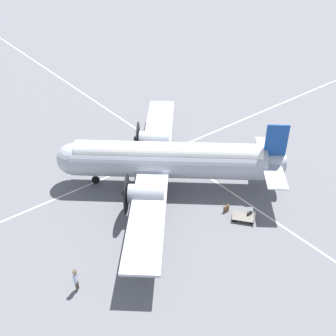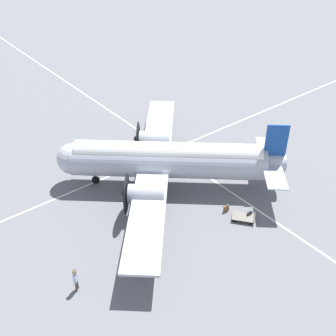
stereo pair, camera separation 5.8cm
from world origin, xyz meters
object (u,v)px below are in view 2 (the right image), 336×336
object	(u,v)px
airliner_main	(162,160)
suitcase_near_door	(226,208)
crew_foreground	(75,278)
baggage_cart	(244,217)
suitcase_upright_spare	(249,215)

from	to	relation	value
airliner_main	suitcase_near_door	distance (m)	6.69
airliner_main	crew_foreground	bearing A→B (deg)	67.22
suitcase_near_door	crew_foreground	bearing A→B (deg)	178.25
suitcase_near_door	baggage_cart	size ratio (longest dim) A/B	0.29
suitcase_near_door	suitcase_upright_spare	bearing A→B (deg)	-62.17
airliner_main	crew_foreground	world-z (taller)	airliner_main
airliner_main	baggage_cart	bearing A→B (deg)	147.12
airliner_main	crew_foreground	distance (m)	12.76
suitcase_near_door	suitcase_upright_spare	size ratio (longest dim) A/B	0.99
suitcase_upright_spare	baggage_cart	xyz separation A→B (m)	(-0.55, 0.09, -0.01)
crew_foreground	suitcase_upright_spare	xyz separation A→B (m)	(14.10, -2.08, -0.82)
airliner_main	suitcase_near_door	size ratio (longest dim) A/B	33.49
suitcase_near_door	suitcase_upright_spare	distance (m)	1.90
crew_foreground	baggage_cart	world-z (taller)	crew_foreground
airliner_main	crew_foreground	xyz separation A→B (m)	(-11.37, -5.58, -1.55)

